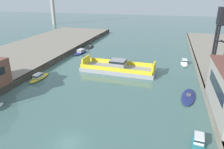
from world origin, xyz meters
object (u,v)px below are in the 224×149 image
(moored_boat_near_right, at_px, (39,77))
(moored_boat_far_right, at_px, (188,97))
(moored_boat_upstream_a, at_px, (80,52))
(moored_boat_mid_left, at_px, (90,47))
(moored_boat_mid_right, at_px, (184,62))
(chain_ferry, at_px, (118,68))
(moored_boat_far_left, at_px, (199,142))

(moored_boat_near_right, xyz_separation_m, moored_boat_far_right, (35.23, -0.68, -0.33))
(moored_boat_near_right, relative_size, moored_boat_upstream_a, 0.94)
(moored_boat_mid_left, xyz_separation_m, moored_boat_mid_right, (35.00, -12.36, 0.40))
(moored_boat_near_right, distance_m, moored_boat_mid_left, 34.42)
(moored_boat_near_right, xyz_separation_m, moored_boat_mid_right, (35.32, 22.05, 0.05))
(chain_ferry, relative_size, moored_boat_upstream_a, 2.58)
(moored_boat_near_right, height_order, moored_boat_far_left, moored_boat_near_right)
(moored_boat_far_left, height_order, moored_boat_upstream_a, moored_boat_upstream_a)
(moored_boat_far_right, distance_m, moored_boat_upstream_a, 43.62)
(moored_boat_mid_right, relative_size, moored_boat_far_right, 0.69)
(moored_boat_near_right, xyz_separation_m, moored_boat_upstream_a, (0.14, 25.22, -0.02))
(moored_boat_near_right, height_order, moored_boat_mid_right, moored_boat_mid_right)
(chain_ferry, bearing_deg, moored_boat_upstream_a, 139.93)
(moored_boat_far_left, bearing_deg, chain_ferry, 124.87)
(chain_ferry, xyz_separation_m, moored_boat_far_right, (17.59, -11.18, -0.83))
(moored_boat_mid_left, relative_size, moored_boat_mid_right, 1.17)
(chain_ferry, xyz_separation_m, moored_boat_upstream_a, (-17.51, 14.72, -0.52))
(chain_ferry, distance_m, moored_boat_far_left, 31.61)
(chain_ferry, height_order, moored_boat_mid_left, chain_ferry)
(chain_ferry, bearing_deg, moored_boat_far_left, -55.13)
(chain_ferry, xyz_separation_m, moored_boat_near_right, (-17.65, -10.50, -0.49))
(chain_ferry, height_order, moored_boat_mid_right, chain_ferry)
(moored_boat_near_right, height_order, moored_boat_mid_left, moored_boat_near_right)
(moored_boat_mid_left, relative_size, moored_boat_far_right, 0.80)
(chain_ferry, height_order, moored_boat_upstream_a, chain_ferry)
(chain_ferry, xyz_separation_m, moored_boat_mid_right, (17.67, 11.56, -0.44))
(moored_boat_near_right, xyz_separation_m, moored_boat_mid_left, (0.31, 34.41, -0.35))
(moored_boat_upstream_a, bearing_deg, moored_boat_far_right, -36.43)
(moored_boat_far_right, bearing_deg, chain_ferry, 147.56)
(moored_boat_mid_left, relative_size, moored_boat_far_left, 1.15)
(moored_boat_mid_right, distance_m, moored_boat_far_right, 22.74)
(moored_boat_far_left, distance_m, moored_boat_upstream_a, 54.02)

